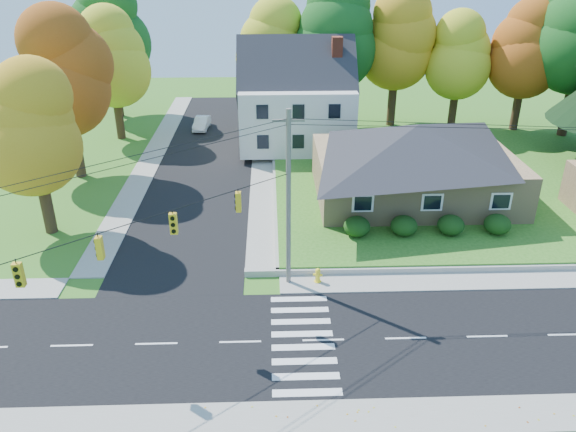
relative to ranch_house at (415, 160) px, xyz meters
name	(u,v)px	position (x,y,z in m)	size (l,w,h in m)	color
ground	(323,340)	(-8.00, -16.00, -3.27)	(120.00, 120.00, 0.00)	#3D7923
road_main	(323,340)	(-8.00, -16.00, -3.26)	(90.00, 8.00, 0.02)	black
road_cross	(208,158)	(-16.00, 10.00, -3.25)	(8.00, 44.00, 0.02)	black
sidewalk_north	(315,283)	(-8.00, -11.00, -3.23)	(90.00, 2.00, 0.08)	#9C9A90
sidewalk_south	(335,419)	(-8.00, -21.00, -3.23)	(90.00, 2.00, 0.08)	#9C9A90
lawn	(457,173)	(5.00, 5.00, -3.02)	(30.00, 30.00, 0.50)	#3D7923
ranch_house	(415,160)	(0.00, 0.00, 0.00)	(14.60, 10.60, 5.40)	tan
colonial_house	(297,101)	(-7.96, 12.00, 1.32)	(10.40, 8.40, 9.60)	silver
hedge_row	(427,225)	(-0.50, -6.20, -2.13)	(10.70, 1.70, 1.27)	#163A10
traffic_infrastructure	(320,233)	(-8.15, -14.65, 1.88)	(38.10, 10.66, 10.00)	#666059
tree_lot_0	(273,47)	(-10.00, 18.00, 5.04)	(6.72, 6.72, 12.51)	#3F2A19
tree_lot_1	(336,34)	(-4.00, 17.00, 6.35)	(7.84, 7.84, 14.60)	#3F2A19
tree_lot_2	(397,39)	(2.00, 18.00, 5.70)	(7.28, 7.28, 13.56)	#3F2A19
tree_lot_3	(460,55)	(8.00, 17.00, 4.39)	(6.16, 6.16, 11.47)	#3F2A19
tree_lot_4	(527,49)	(14.00, 16.00, 5.04)	(6.72, 6.72, 12.51)	#3F2A19
tree_west_0	(31,127)	(-25.00, -4.00, 3.89)	(6.16, 6.16, 11.47)	#3F2A19
tree_west_1	(64,72)	(-26.00, 6.00, 5.20)	(7.28, 7.28, 13.56)	#3F2A19
tree_west_2	(111,57)	(-25.00, 16.00, 4.54)	(6.72, 6.72, 12.51)	#3F2A19
tree_west_3	(109,31)	(-27.00, 24.00, 5.85)	(7.84, 7.84, 14.60)	#3F2A19
white_car	(202,123)	(-17.39, 18.69, -2.62)	(1.33, 3.80, 1.25)	white
fire_hydrant	(318,276)	(-7.85, -10.88, -2.82)	(0.53, 0.41, 0.93)	yellow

